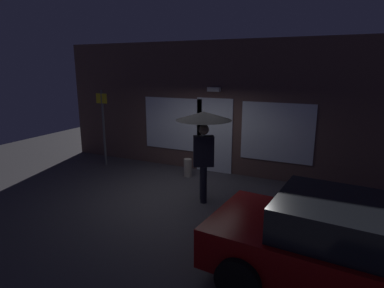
# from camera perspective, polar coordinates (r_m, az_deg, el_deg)

# --- Properties ---
(ground_plane) EXTENTS (18.00, 18.00, 0.00)m
(ground_plane) POSITION_cam_1_polar(r_m,az_deg,el_deg) (7.93, -2.02, -9.33)
(ground_plane) COLOR #423F44
(building_facade) EXTENTS (10.44, 0.48, 3.80)m
(building_facade) POSITION_cam_1_polar(r_m,az_deg,el_deg) (9.53, 4.41, 6.27)
(building_facade) COLOR brown
(building_facade) RESTS_ON ground
(person_with_umbrella) EXTENTS (1.25, 1.25, 2.11)m
(person_with_umbrella) POSITION_cam_1_polar(r_m,az_deg,el_deg) (7.22, 2.09, 2.62)
(person_with_umbrella) COLOR black
(person_with_umbrella) RESTS_ON ground
(parked_car) EXTENTS (4.43, 2.21, 1.36)m
(parked_car) POSITION_cam_1_polar(r_m,az_deg,el_deg) (5.01, 28.84, -16.65)
(parked_car) COLOR maroon
(parked_car) RESTS_ON ground
(street_sign_post) EXTENTS (0.40, 0.07, 2.38)m
(street_sign_post) POSITION_cam_1_polar(r_m,az_deg,el_deg) (10.46, -15.35, 3.52)
(street_sign_post) COLOR #595B60
(street_sign_post) RESTS_ON ground
(sidewalk_bollard) EXTENTS (0.22, 0.22, 0.51)m
(sidewalk_bollard) POSITION_cam_1_polar(r_m,az_deg,el_deg) (9.28, -0.75, -4.19)
(sidewalk_bollard) COLOR #B2A899
(sidewalk_bollard) RESTS_ON ground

